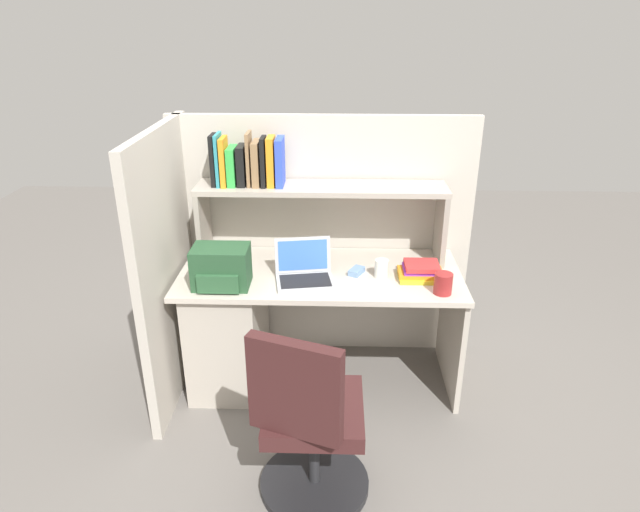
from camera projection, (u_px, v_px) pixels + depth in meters
The scene contains 13 objects.
ground_plane at pixel (320, 377), 3.46m from camera, with size 8.00×8.00×0.00m, color slate.
desk at pixel (255, 320), 3.31m from camera, with size 1.60×0.70×0.73m.
cubicle_partition_rear at pixel (322, 239), 3.50m from camera, with size 1.84×0.05×1.55m, color #BCB5A8.
cubicle_partition_left at pixel (170, 266), 3.13m from camera, with size 0.05×1.06×1.55m, color #BCB5A8.
overhead_hutch at pixel (321, 202), 3.21m from camera, with size 1.44×0.28×0.45m.
reference_books_on_shelf at pixel (249, 162), 3.13m from camera, with size 0.41×0.18×0.30m.
laptop at pixel (304, 272), 3.05m from camera, with size 0.35×0.30×0.22m.
backpack at pixel (221, 268), 2.96m from camera, with size 0.30×0.23×0.22m.
computer_mouse at pixel (357, 271), 3.14m from camera, with size 0.06×0.10×0.03m, color #7299C6.
paper_cup at pixel (381, 269), 3.08m from camera, with size 0.08×0.08×0.10m, color white.
snack_canister at pixel (443, 284), 2.90m from camera, with size 0.10×0.10×0.11m, color maroon.
desk_book_stack at pixel (421, 271), 3.08m from camera, with size 0.25×0.19×0.09m.
office_chair at pixel (309, 429), 2.46m from camera, with size 0.53×0.54×0.93m.
Camera 1 is at (0.09, -2.86, 2.09)m, focal length 31.15 mm.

